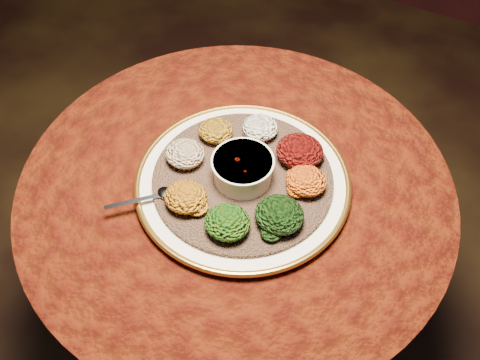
% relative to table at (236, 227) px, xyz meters
% --- Properties ---
extents(table, '(0.96, 0.96, 0.73)m').
position_rel_table_xyz_m(table, '(0.00, 0.00, 0.00)').
color(table, black).
rests_on(table, ground).
extents(platter, '(0.54, 0.54, 0.02)m').
position_rel_table_xyz_m(platter, '(0.02, -0.00, 0.19)').
color(platter, white).
rests_on(platter, table).
extents(injera, '(0.50, 0.50, 0.01)m').
position_rel_table_xyz_m(injera, '(0.02, -0.00, 0.20)').
color(injera, brown).
rests_on(injera, platter).
extents(stew_bowl, '(0.13, 0.13, 0.06)m').
position_rel_table_xyz_m(stew_bowl, '(0.02, -0.00, 0.24)').
color(stew_bowl, white).
rests_on(stew_bowl, injera).
extents(spoon, '(0.12, 0.11, 0.01)m').
position_rel_table_xyz_m(spoon, '(-0.11, -0.13, 0.21)').
color(spoon, silver).
rests_on(spoon, injera).
extents(portion_ayib, '(0.08, 0.08, 0.04)m').
position_rel_table_xyz_m(portion_ayib, '(-0.01, 0.13, 0.23)').
color(portion_ayib, white).
rests_on(portion_ayib, injera).
extents(portion_kitfo, '(0.10, 0.10, 0.05)m').
position_rel_table_xyz_m(portion_kitfo, '(0.10, 0.10, 0.23)').
color(portion_kitfo, black).
rests_on(portion_kitfo, injera).
extents(portion_tikil, '(0.09, 0.08, 0.04)m').
position_rel_table_xyz_m(portion_tikil, '(0.15, 0.04, 0.23)').
color(portion_tikil, orange).
rests_on(portion_tikil, injera).
extents(portion_gomen, '(0.10, 0.09, 0.05)m').
position_rel_table_xyz_m(portion_gomen, '(0.14, -0.07, 0.23)').
color(portion_gomen, black).
rests_on(portion_gomen, injera).
extents(portion_mixveg, '(0.09, 0.09, 0.04)m').
position_rel_table_xyz_m(portion_mixveg, '(0.05, -0.13, 0.23)').
color(portion_mixveg, '#902D09').
rests_on(portion_mixveg, injera).
extents(portion_kik, '(0.09, 0.08, 0.04)m').
position_rel_table_xyz_m(portion_kik, '(-0.05, -0.12, 0.23)').
color(portion_kik, '#B0660F').
rests_on(portion_kik, injera).
extents(portion_timatim, '(0.09, 0.08, 0.04)m').
position_rel_table_xyz_m(portion_timatim, '(-0.12, -0.02, 0.23)').
color(portion_timatim, maroon).
rests_on(portion_timatim, injera).
extents(portion_shiro, '(0.08, 0.08, 0.04)m').
position_rel_table_xyz_m(portion_shiro, '(-0.09, 0.08, 0.23)').
color(portion_shiro, '#9A6512').
rests_on(portion_shiro, injera).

